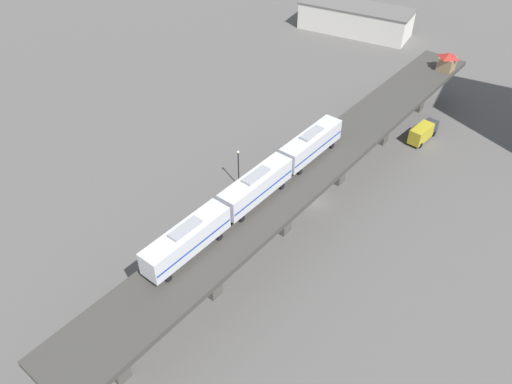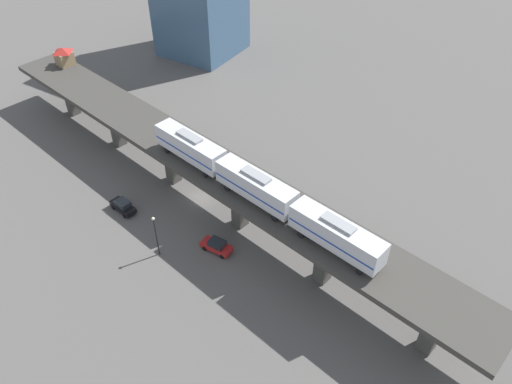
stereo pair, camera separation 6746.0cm
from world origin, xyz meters
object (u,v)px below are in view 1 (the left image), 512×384
Objects in this scene: subway_train at (256,186)px; street_lamp at (238,166)px; warehouse_building at (355,19)px; delivery_truck at (423,132)px; street_car_black at (288,155)px; street_car_red at (246,214)px; signal_hut at (447,61)px.

subway_train reaches higher than street_lamp.
street_lamp is 70.22m from warehouse_building.
street_lamp is (-23.19, -27.38, 2.35)m from delivery_truck.
street_car_black is 16.73m from street_car_red.
subway_train is 7.96× the size of street_car_black.
warehouse_building is (-9.53, 76.40, 2.47)m from street_car_red.
warehouse_building is (-27.63, 29.29, -6.53)m from signal_hut.
street_car_black is (-18.80, -30.39, -9.00)m from signal_hut.
street_car_red is (-3.88, 3.98, -9.74)m from subway_train.
street_car_red is at bearing 134.28° from subway_train.
signal_hut reaches higher than street_lamp.
subway_train is at bearing -105.56° from signal_hut.
street_car_red is 0.64× the size of street_lamp.
subway_train reaches higher than delivery_truck.
subway_train is 23.33m from street_car_black.
street_lamp is at bearing -111.23° from street_car_black.
signal_hut is 0.86× the size of street_car_red.
warehouse_building is (-13.41, 80.38, -7.27)m from subway_train.
warehouse_building reaches higher than street_car_red.
subway_train is 1.29× the size of warehouse_building.
subway_train is at bearing -50.21° from street_lamp.
street_lamp reaches higher than street_car_black.
signal_hut is at bearing -46.67° from warehouse_building.
street_car_red is (0.70, -16.71, 0.00)m from street_car_black.
subway_train reaches higher than street_car_red.
street_car_black is at bearing -138.39° from delivery_truck.
subway_train is 11.22m from street_car_red.
signal_hut is 36.86m from street_car_black.
street_car_red is at bearing -53.35° from street_lamp.
warehouse_building is at bearing 97.11° from street_car_red.
warehouse_building is at bearing 93.92° from street_lamp.
signal_hut is (14.22, 51.09, -0.74)m from subway_train.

